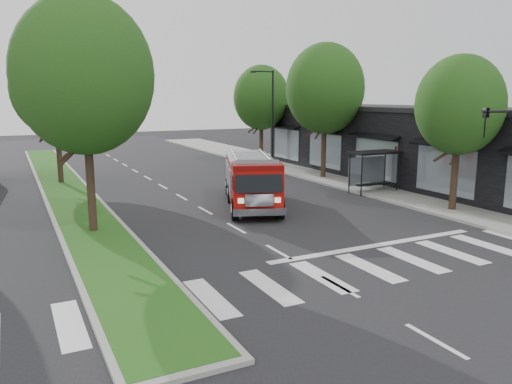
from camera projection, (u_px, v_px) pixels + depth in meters
ground at (279, 252)px, 19.36m from camera, size 140.00×140.00×0.00m
sidewalk_right at (369, 185)px, 33.61m from camera, size 5.00×80.00×0.15m
median at (65, 188)px, 32.54m from camera, size 3.00×50.00×0.15m
storefront_row at (421, 146)px, 35.12m from camera, size 8.00×30.00×5.00m
bus_shelter at (373, 160)px, 31.04m from camera, size 3.20×1.60×2.61m
tree_right_near at (460, 105)px, 25.11m from camera, size 4.40×4.40×8.05m
tree_right_mid at (325, 89)px, 35.48m from camera, size 5.60×5.60×9.72m
tree_right_far at (261, 98)px, 44.39m from camera, size 5.00×5.00×8.73m
tree_median_near at (84, 75)px, 20.72m from camera, size 5.80×5.80×10.16m
tree_median_far at (54, 88)px, 33.09m from camera, size 5.60×5.60×9.72m
streetlight_right_far at (271, 115)px, 40.63m from camera, size 2.11×0.20×8.00m
fire_engine at (251, 181)px, 27.41m from camera, size 5.27×8.71×2.90m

